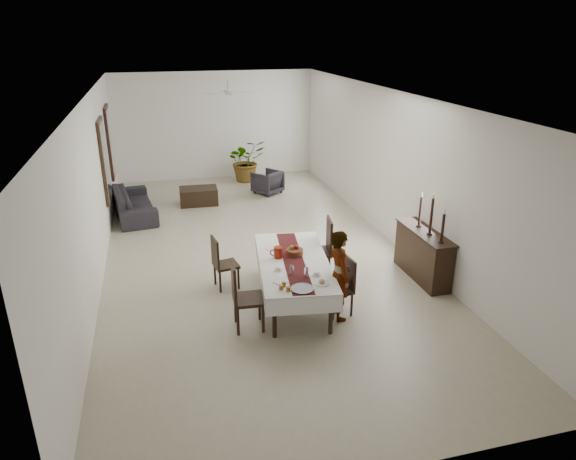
{
  "coord_description": "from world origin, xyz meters",
  "views": [
    {
      "loc": [
        -1.83,
        -9.7,
        4.37
      ],
      "look_at": [
        0.3,
        -1.57,
        1.05
      ],
      "focal_mm": 32.0,
      "sensor_mm": 36.0,
      "label": 1
    }
  ],
  "objects_px": {
    "dining_table_top": "(294,262)",
    "red_pitcher": "(278,252)",
    "sideboard_body": "(423,255)",
    "woman": "(339,275)",
    "sofa": "(134,203)"
  },
  "relations": [
    {
      "from": "dining_table_top",
      "to": "sofa",
      "type": "relative_size",
      "value": 1.05
    },
    {
      "from": "red_pitcher",
      "to": "sofa",
      "type": "distance_m",
      "value": 5.55
    },
    {
      "from": "dining_table_top",
      "to": "sideboard_body",
      "type": "xyz_separation_m",
      "value": [
        2.55,
        0.23,
        -0.26
      ]
    },
    {
      "from": "dining_table_top",
      "to": "sideboard_body",
      "type": "relative_size",
      "value": 1.57
    },
    {
      "from": "woman",
      "to": "sideboard_body",
      "type": "xyz_separation_m",
      "value": [
        2.0,
        0.94,
        -0.3
      ]
    },
    {
      "from": "sideboard_body",
      "to": "sofa",
      "type": "xyz_separation_m",
      "value": [
        -5.25,
        4.88,
        -0.12
      ]
    },
    {
      "from": "dining_table_top",
      "to": "red_pitcher",
      "type": "xyz_separation_m",
      "value": [
        -0.22,
        0.18,
        0.13
      ]
    },
    {
      "from": "woman",
      "to": "sideboard_body",
      "type": "bearing_deg",
      "value": -65.62
    },
    {
      "from": "woman",
      "to": "sideboard_body",
      "type": "distance_m",
      "value": 2.23
    },
    {
      "from": "red_pitcher",
      "to": "sofa",
      "type": "relative_size",
      "value": 0.09
    },
    {
      "from": "red_pitcher",
      "to": "sofa",
      "type": "height_order",
      "value": "red_pitcher"
    },
    {
      "from": "sideboard_body",
      "to": "woman",
      "type": "bearing_deg",
      "value": -154.67
    },
    {
      "from": "dining_table_top",
      "to": "woman",
      "type": "distance_m",
      "value": 0.91
    },
    {
      "from": "sideboard_body",
      "to": "sofa",
      "type": "relative_size",
      "value": 0.67
    },
    {
      "from": "red_pitcher",
      "to": "sofa",
      "type": "bearing_deg",
      "value": 116.71
    }
  ]
}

